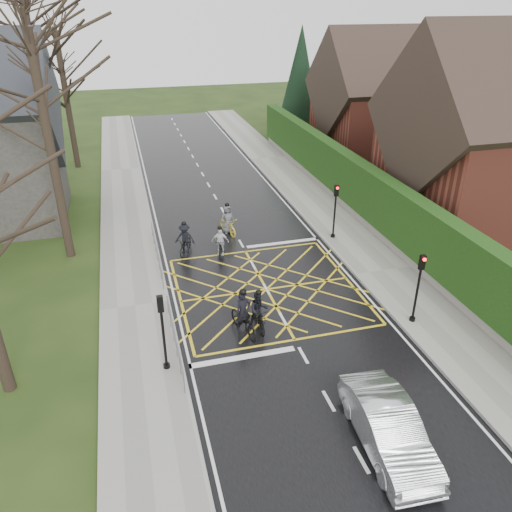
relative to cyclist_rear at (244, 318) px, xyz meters
name	(u,v)px	position (x,y,z in m)	size (l,w,h in m)	color
ground	(267,289)	(1.81, 2.91, -0.65)	(120.00, 120.00, 0.00)	black
road	(267,289)	(1.81, 2.91, -0.64)	(9.00, 80.00, 0.01)	black
sidewalk_right	(383,271)	(7.81, 2.91, -0.57)	(3.00, 80.00, 0.15)	gray
sidewalk_left	(135,307)	(-4.19, 2.91, -0.57)	(3.00, 80.00, 0.15)	gray
stone_wall	(362,217)	(9.56, 8.91, -0.30)	(0.50, 38.00, 0.70)	slate
hedge	(365,189)	(9.56, 8.91, 1.45)	(0.90, 38.00, 2.80)	black
house_near	(500,145)	(16.56, 6.91, 4.08)	(11.80, 9.80, 11.30)	maroon
house_far	(380,105)	(16.56, 20.91, 3.71)	(9.80, 8.80, 10.30)	maroon
conifer	(300,84)	(12.56, 28.91, 4.35)	(4.60, 4.60, 10.00)	black
tree_near	(41,101)	(-7.19, 8.91, 7.27)	(9.24, 9.24, 11.44)	black
tree_mid	(35,64)	(-8.19, 16.91, 7.99)	(10.08, 10.08, 12.48)	black
tree_far	(62,72)	(-7.49, 24.91, 6.54)	(8.40, 8.40, 10.40)	black
railing_south	(175,335)	(-2.84, -0.59, 0.13)	(0.05, 5.04, 1.03)	slate
railing_north	(157,249)	(-2.84, 6.91, 0.14)	(0.05, 6.04, 1.03)	slate
traffic_light_ne	(335,212)	(6.91, 7.11, 1.02)	(0.24, 0.31, 3.21)	black
traffic_light_se	(418,289)	(6.91, -1.29, 1.02)	(0.24, 0.31, 3.21)	black
traffic_light_sw	(163,333)	(-3.29, -1.58, 1.02)	(0.24, 0.31, 3.21)	black
cyclist_rear	(244,318)	(0.00, 0.00, 0.00)	(1.23, 2.16, 1.99)	black
cyclist_back	(259,314)	(0.67, 0.13, 0.03)	(0.81, 1.79, 1.78)	black
cyclist_mid	(185,241)	(-1.28, 7.70, 0.00)	(1.33, 1.92, 1.77)	black
cyclist_front	(221,244)	(0.46, 6.92, -0.04)	(0.95, 1.70, 1.64)	black
cyclist_lead	(228,223)	(1.41, 9.50, -0.01)	(1.11, 1.99, 1.83)	gold
car	(388,428)	(2.76, -6.79, 0.09)	(1.56, 4.47, 1.47)	silver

